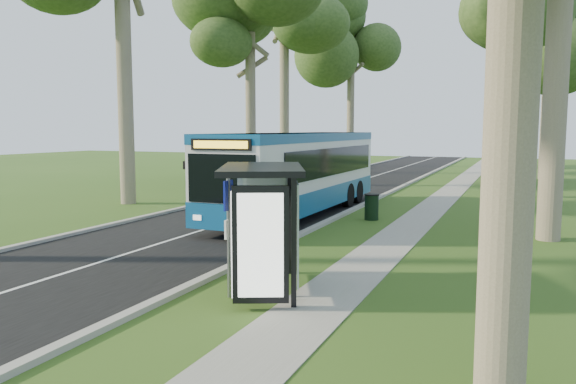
# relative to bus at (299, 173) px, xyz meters

# --- Properties ---
(ground) EXTENTS (120.00, 120.00, 0.00)m
(ground) POSITION_rel_bus_xyz_m (1.77, -7.88, -1.73)
(ground) COLOR #32531A
(ground) RESTS_ON ground
(road) EXTENTS (7.00, 100.00, 0.02)m
(road) POSITION_rel_bus_xyz_m (-1.73, 2.12, -1.72)
(road) COLOR black
(road) RESTS_ON ground
(kerb_east) EXTENTS (0.25, 100.00, 0.12)m
(kerb_east) POSITION_rel_bus_xyz_m (1.77, 2.12, -1.67)
(kerb_east) COLOR #9E9B93
(kerb_east) RESTS_ON ground
(kerb_west) EXTENTS (0.25, 100.00, 0.12)m
(kerb_west) POSITION_rel_bus_xyz_m (-5.23, 2.12, -1.67)
(kerb_west) COLOR #9E9B93
(kerb_west) RESTS_ON ground
(centre_line) EXTENTS (0.12, 100.00, 0.00)m
(centre_line) POSITION_rel_bus_xyz_m (-1.73, 2.12, -1.71)
(centre_line) COLOR white
(centre_line) RESTS_ON road
(footpath) EXTENTS (1.50, 100.00, 0.02)m
(footpath) POSITION_rel_bus_xyz_m (4.77, 2.12, -1.72)
(footpath) COLOR gray
(footpath) RESTS_ON ground
(bus) EXTENTS (2.78, 12.66, 3.35)m
(bus) POSITION_rel_bus_xyz_m (0.00, 0.00, 0.00)
(bus) COLOR silver
(bus) RESTS_ON ground
(bus_stop_sign) EXTENTS (0.08, 0.35, 2.50)m
(bus_stop_sign) POSITION_rel_bus_xyz_m (2.88, -11.19, -0.18)
(bus_stop_sign) COLOR gray
(bus_stop_sign) RESTS_ON ground
(bus_shelter) EXTENTS (2.85, 3.58, 2.71)m
(bus_shelter) POSITION_rel_bus_xyz_m (3.40, -10.82, 0.18)
(bus_shelter) COLOR black
(bus_shelter) RESTS_ON ground
(litter_bin) EXTENTS (0.58, 0.58, 1.01)m
(litter_bin) POSITION_rel_bus_xyz_m (3.10, -0.16, -1.22)
(litter_bin) COLOR black
(litter_bin) RESTS_ON ground
(car_white) EXTENTS (3.30, 4.63, 1.46)m
(car_white) POSITION_rel_bus_xyz_m (-6.52, 20.92, -1.00)
(car_white) COLOR silver
(car_white) RESTS_ON ground
(car_silver) EXTENTS (2.18, 4.47, 1.41)m
(car_silver) POSITION_rel_bus_xyz_m (-7.16, 25.75, -1.03)
(car_silver) COLOR #B4B7BD
(car_silver) RESTS_ON ground
(tree_west_c) EXTENTS (5.20, 5.20, 12.85)m
(tree_west_c) POSITION_rel_bus_xyz_m (-7.23, 10.12, 7.80)
(tree_west_c) COLOR #7A6B56
(tree_west_c) RESTS_ON ground
(tree_west_e) EXTENTS (5.20, 5.20, 15.75)m
(tree_west_e) POSITION_rel_bus_xyz_m (-6.73, 30.12, 9.93)
(tree_west_e) COLOR #7A6B56
(tree_west_e) RESTS_ON ground
(tree_east_d) EXTENTS (5.20, 5.20, 14.13)m
(tree_east_d) POSITION_rel_bus_xyz_m (9.77, 22.12, 8.74)
(tree_east_d) COLOR #7A6B56
(tree_east_d) RESTS_ON ground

